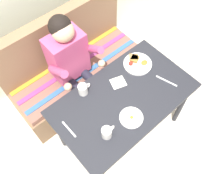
{
  "coord_description": "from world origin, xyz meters",
  "views": [
    {
      "loc": [
        -0.75,
        -0.7,
        2.51
      ],
      "look_at": [
        0.0,
        0.15,
        0.72
      ],
      "focal_mm": 39.2,
      "sensor_mm": 36.0,
      "label": 1
    }
  ],
  "objects_px": {
    "table": "(123,102)",
    "coffee_mug_second": "(83,89)",
    "coffee_mug": "(107,132)",
    "napkin": "(118,83)",
    "fork": "(69,129)",
    "knife": "(166,81)",
    "plate_eggs": "(131,118)",
    "person": "(72,61)",
    "plate_breakfast": "(137,63)",
    "couch": "(75,71)"
  },
  "relations": [
    {
      "from": "table",
      "to": "coffee_mug",
      "type": "distance_m",
      "value": 0.38
    },
    {
      "from": "table",
      "to": "person",
      "type": "relative_size",
      "value": 0.99
    },
    {
      "from": "person",
      "to": "coffee_mug_second",
      "type": "distance_m",
      "value": 0.35
    },
    {
      "from": "fork",
      "to": "knife",
      "type": "relative_size",
      "value": 0.85
    },
    {
      "from": "plate_breakfast",
      "to": "plate_eggs",
      "type": "height_order",
      "value": "plate_breakfast"
    },
    {
      "from": "coffee_mug",
      "to": "napkin",
      "type": "xyz_separation_m",
      "value": [
        0.39,
        0.3,
        -0.05
      ]
    },
    {
      "from": "plate_eggs",
      "to": "plate_breakfast",
      "type": "bearing_deg",
      "value": 40.52
    },
    {
      "from": "coffee_mug_second",
      "to": "napkin",
      "type": "distance_m",
      "value": 0.31
    },
    {
      "from": "table",
      "to": "person",
      "type": "distance_m",
      "value": 0.6
    },
    {
      "from": "coffee_mug",
      "to": "fork",
      "type": "distance_m",
      "value": 0.3
    },
    {
      "from": "coffee_mug_second",
      "to": "fork",
      "type": "distance_m",
      "value": 0.35
    },
    {
      "from": "person",
      "to": "plate_eggs",
      "type": "bearing_deg",
      "value": -89.08
    },
    {
      "from": "plate_breakfast",
      "to": "napkin",
      "type": "height_order",
      "value": "plate_breakfast"
    },
    {
      "from": "coffee_mug_second",
      "to": "table",
      "type": "bearing_deg",
      "value": -50.26
    },
    {
      "from": "plate_breakfast",
      "to": "napkin",
      "type": "relative_size",
      "value": 2.1
    },
    {
      "from": "person",
      "to": "couch",
      "type": "bearing_deg",
      "value": 61.0
    },
    {
      "from": "fork",
      "to": "napkin",
      "type": "bearing_deg",
      "value": 5.76
    },
    {
      "from": "coffee_mug_second",
      "to": "knife",
      "type": "relative_size",
      "value": 0.59
    },
    {
      "from": "napkin",
      "to": "knife",
      "type": "bearing_deg",
      "value": -39.27
    },
    {
      "from": "coffee_mug",
      "to": "napkin",
      "type": "height_order",
      "value": "coffee_mug"
    },
    {
      "from": "napkin",
      "to": "fork",
      "type": "height_order",
      "value": "napkin"
    },
    {
      "from": "table",
      "to": "person",
      "type": "bearing_deg",
      "value": 99.34
    },
    {
      "from": "coffee_mug_second",
      "to": "fork",
      "type": "bearing_deg",
      "value": -146.98
    },
    {
      "from": "coffee_mug_second",
      "to": "fork",
      "type": "xyz_separation_m",
      "value": [
        -0.29,
        -0.19,
        -0.05
      ]
    },
    {
      "from": "coffee_mug",
      "to": "fork",
      "type": "bearing_deg",
      "value": 129.66
    },
    {
      "from": "couch",
      "to": "fork",
      "type": "relative_size",
      "value": 8.47
    },
    {
      "from": "table",
      "to": "fork",
      "type": "height_order",
      "value": "fork"
    },
    {
      "from": "plate_breakfast",
      "to": "knife",
      "type": "bearing_deg",
      "value": -79.38
    },
    {
      "from": "person",
      "to": "coffee_mug",
      "type": "relative_size",
      "value": 10.27
    },
    {
      "from": "table",
      "to": "knife",
      "type": "bearing_deg",
      "value": -17.7
    },
    {
      "from": "plate_eggs",
      "to": "knife",
      "type": "xyz_separation_m",
      "value": [
        0.48,
        0.05,
        -0.01
      ]
    },
    {
      "from": "fork",
      "to": "plate_eggs",
      "type": "bearing_deg",
      "value": -31.33
    },
    {
      "from": "plate_eggs",
      "to": "fork",
      "type": "height_order",
      "value": "plate_eggs"
    },
    {
      "from": "couch",
      "to": "coffee_mug",
      "type": "distance_m",
      "value": 1.07
    },
    {
      "from": "couch",
      "to": "coffee_mug_second",
      "type": "xyz_separation_m",
      "value": [
        -0.22,
        -0.5,
        0.45
      ]
    },
    {
      "from": "plate_eggs",
      "to": "fork",
      "type": "bearing_deg",
      "value": 149.61
    },
    {
      "from": "couch",
      "to": "knife",
      "type": "distance_m",
      "value": 1.05
    },
    {
      "from": "coffee_mug",
      "to": "napkin",
      "type": "distance_m",
      "value": 0.49
    },
    {
      "from": "coffee_mug_second",
      "to": "coffee_mug",
      "type": "bearing_deg",
      "value": -103.61
    },
    {
      "from": "knife",
      "to": "fork",
      "type": "bearing_deg",
      "value": 151.38
    },
    {
      "from": "person",
      "to": "table",
      "type": "bearing_deg",
      "value": -80.66
    },
    {
      "from": "couch",
      "to": "fork",
      "type": "distance_m",
      "value": 0.95
    },
    {
      "from": "table",
      "to": "coffee_mug_second",
      "type": "height_order",
      "value": "coffee_mug_second"
    },
    {
      "from": "coffee_mug",
      "to": "napkin",
      "type": "relative_size",
      "value": 0.96
    },
    {
      "from": "couch",
      "to": "knife",
      "type": "bearing_deg",
      "value": -66.18
    },
    {
      "from": "coffee_mug_second",
      "to": "plate_eggs",
      "type": "bearing_deg",
      "value": -72.94
    },
    {
      "from": "fork",
      "to": "coffee_mug",
      "type": "bearing_deg",
      "value": -51.29
    },
    {
      "from": "coffee_mug_second",
      "to": "plate_breakfast",
      "type": "bearing_deg",
      "value": -8.41
    },
    {
      "from": "coffee_mug_second",
      "to": "napkin",
      "type": "xyz_separation_m",
      "value": [
        0.29,
        -0.12,
        -0.05
      ]
    },
    {
      "from": "plate_eggs",
      "to": "fork",
      "type": "xyz_separation_m",
      "value": [
        -0.43,
        0.25,
        -0.01
      ]
    }
  ]
}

